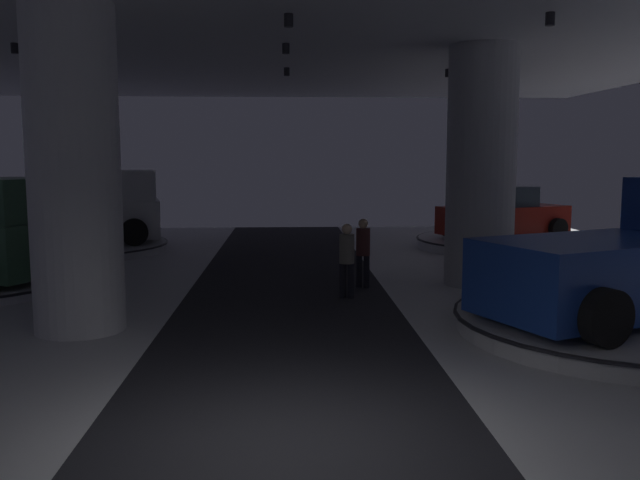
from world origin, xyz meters
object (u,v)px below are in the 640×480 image
Objects in this scene: display_platform_deep_right at (503,243)px; display_platform_deep_left at (74,247)px; column_left at (74,171)px; column_right at (481,167)px; pickup_truck_deep_left at (83,214)px; display_car_deep_right at (503,215)px; visitor_walking_near at (347,256)px; visitor_walking_far at (363,249)px; display_platform_mid_right at (626,324)px.

display_platform_deep_right is 13.89m from display_platform_deep_left.
column_left reaches higher than display_platform_deep_left.
column_right reaches higher than pickup_truck_deep_left.
display_car_deep_right is 13.89m from display_platform_deep_left.
visitor_walking_far is (0.47, 1.13, 0.00)m from visitor_walking_near.
column_right reaches higher than display_platform_mid_right.
column_left is at bearing -136.96° from display_car_deep_right.
display_platform_deep_left is at bearing -179.64° from display_car_deep_right.
pickup_truck_deep_left is 3.55× the size of visitor_walking_near.
column_right reaches higher than display_platform_deep_right.
visitor_walking_far reaches higher than display_platform_deep_left.
display_platform_deep_left is at bearing 151.76° from column_right.
display_platform_deep_right is 3.55× the size of visitor_walking_near.
column_left is at bearing -137.00° from display_platform_deep_right.
visitor_walking_far is at bearing 133.04° from display_platform_mid_right.
display_platform_deep_left is at bearing 137.03° from visitor_walking_near.
pickup_truck_deep_left reaches higher than display_car_deep_right.
pickup_truck_deep_left is (0.31, 0.07, 1.05)m from display_platform_deep_left.
display_platform_deep_left is 11.01m from visitor_walking_near.
column_left is at bearing -146.50° from visitor_walking_far.
column_right is at bearing 6.11° from visitor_walking_far.
column_right is at bearing 23.76° from visitor_walking_near.
display_platform_mid_right is at bearing -41.28° from pickup_truck_deep_left.
column_right is 3.46× the size of visitor_walking_far.
display_platform_deep_right is at bearing 67.04° from column_right.
column_right is at bearing 105.01° from display_platform_mid_right.
pickup_truck_deep_left is (-2.88, 9.95, -1.55)m from column_left.
pickup_truck_deep_left is at bearing 150.79° from column_right.
column_right is 12.66m from pickup_truck_deep_left.
column_right is 0.97× the size of display_platform_deep_right.
display_car_deep_right is 2.87× the size of visitor_walking_far.
column_left is 6.64m from visitor_walking_far.
column_left is 0.98× the size of pickup_truck_deep_left.
display_car_deep_right is 9.55m from visitor_walking_near.
column_left is 5.71m from visitor_walking_near.
column_left reaches higher than display_platform_deep_right.
visitor_walking_near is at bearing -42.97° from display_platform_deep_left.
visitor_walking_near is (4.84, 2.39, -1.84)m from column_left.
visitor_walking_far reaches higher than display_platform_deep_right.
display_platform_mid_right is 16.41m from display_platform_deep_left.
pickup_truck_deep_left is (-13.57, -0.03, 1.02)m from display_platform_deep_right.
visitor_walking_near is at bearing 144.86° from display_platform_mid_right.
display_platform_mid_right is 5.51m from visitor_walking_near.
display_platform_mid_right is at bearing -97.20° from display_car_deep_right.
display_car_deep_right reaches higher than visitor_walking_far.
column_left is 10.47m from pickup_truck_deep_left.
column_left reaches higher than visitor_walking_far.
display_car_deep_right is 2.87× the size of visitor_walking_near.
pickup_truck_deep_left reaches higher than display_platform_mid_right.
visitor_walking_near is (-3.24, -1.43, -1.84)m from column_right.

